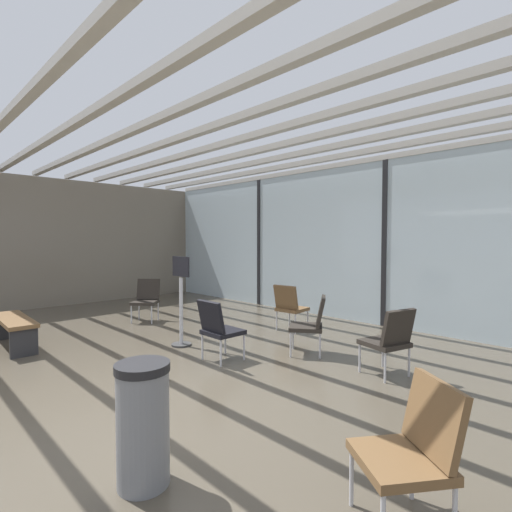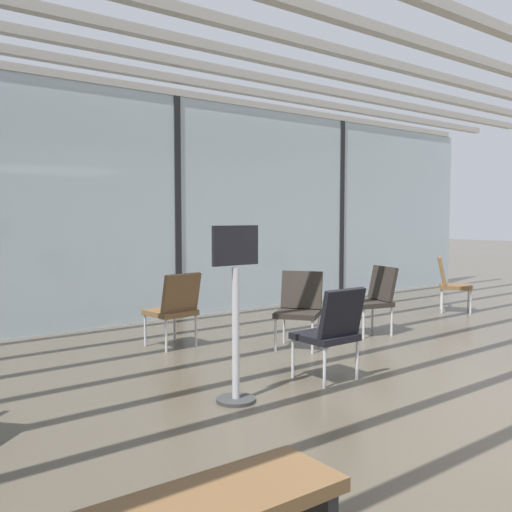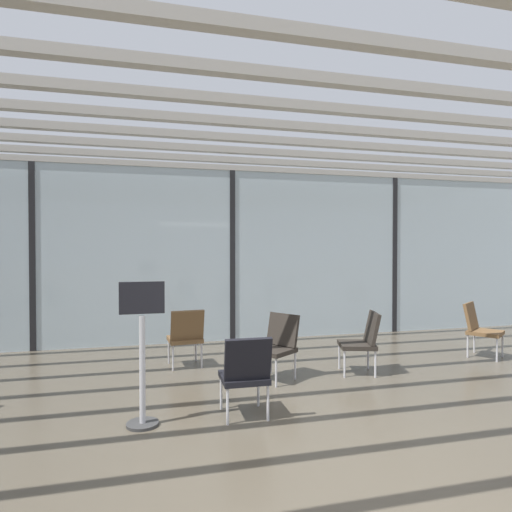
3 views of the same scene
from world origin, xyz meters
TOP-DOWN VIEW (x-y plane):
  - glass_curtain_wall at (0.00, 5.20)m, footprint 14.00×0.08m
  - window_mullion_1 at (0.00, 5.20)m, footprint 0.10×0.12m
  - window_mullion_2 at (3.50, 5.20)m, footprint 0.10×0.12m
  - ceiling_slats at (0.00, 1.90)m, footprint 13.72×6.72m
  - parked_airplane at (0.24, 10.55)m, footprint 12.52×4.16m
  - lounge_chair_0 at (3.70, 3.00)m, footprint 0.70×0.71m
  - lounge_chair_1 at (1.39, 2.60)m, footprint 0.63×0.60m
  - lounge_chair_4 at (-1.02, 3.51)m, footprint 0.53×0.57m
  - lounge_chair_5 at (0.14, 2.66)m, footprint 0.71×0.70m
  - lounge_chair_6 at (-0.57, 1.45)m, footprint 0.49×0.53m
  - info_sign at (-1.61, 1.52)m, footprint 0.44×0.32m

SIDE VIEW (x-z plane):
  - lounge_chair_0 at x=3.70m, z-range 0.06..0.93m
  - lounge_chair_1 at x=1.39m, z-range 0.06..0.93m
  - lounge_chair_4 at x=-1.02m, z-range 0.06..0.93m
  - lounge_chair_5 at x=0.14m, z-range 0.06..0.93m
  - lounge_chair_6 at x=-0.57m, z-range 0.06..0.93m
  - info_sign at x=-1.61m, z-range -0.04..1.40m
  - glass_curtain_wall at x=0.00m, z-range 0.00..3.26m
  - window_mullion_1 at x=0.00m, z-range 0.00..3.26m
  - window_mullion_2 at x=3.50m, z-range 0.00..3.26m
  - parked_airplane at x=0.24m, z-range 0.00..4.16m
  - ceiling_slats at x=0.00m, z-range 3.26..3.36m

